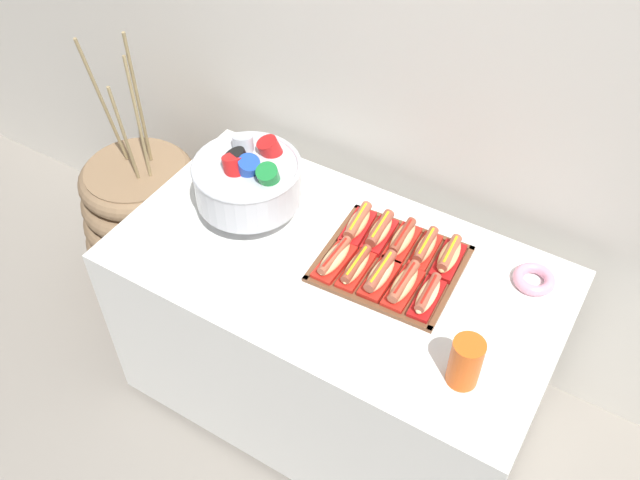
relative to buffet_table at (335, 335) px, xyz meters
name	(u,v)px	position (x,y,z in m)	size (l,w,h in m)	color
ground_plane	(333,397)	(0.00, 0.00, -0.39)	(10.00, 10.00, 0.00)	gray
back_wall	(431,20)	(0.00, 0.53, 0.91)	(6.00, 0.10, 2.60)	silver
buffet_table	(335,335)	(0.00, 0.00, 0.00)	(1.36, 0.74, 0.75)	white
floor_vase	(149,226)	(-0.97, 0.15, -0.11)	(0.53, 0.53, 1.17)	#896B4C
serving_tray	(390,264)	(0.14, 0.08, 0.36)	(0.42, 0.38, 0.01)	brown
hot_dog_0	(333,258)	(0.00, -0.01, 0.39)	(0.07, 0.17, 0.06)	red
hot_dog_1	(356,267)	(0.07, -0.01, 0.39)	(0.06, 0.17, 0.06)	red
hot_dog_2	(380,275)	(0.15, 0.00, 0.39)	(0.07, 0.17, 0.06)	red
hot_dog_3	(403,285)	(0.22, 0.00, 0.39)	(0.07, 0.17, 0.06)	red
hot_dog_4	(428,295)	(0.30, 0.00, 0.39)	(0.07, 0.16, 0.06)	#B21414
hot_dog_5	(358,223)	(-0.01, 0.15, 0.39)	(0.08, 0.17, 0.06)	red
hot_dog_6	(380,231)	(0.06, 0.16, 0.39)	(0.08, 0.16, 0.06)	red
hot_dog_7	(402,240)	(0.14, 0.16, 0.39)	(0.07, 0.17, 0.06)	red
hot_dog_8	(425,248)	(0.21, 0.16, 0.39)	(0.07, 0.16, 0.06)	red
hot_dog_9	(449,256)	(0.29, 0.17, 0.39)	(0.08, 0.16, 0.06)	#B21414
punch_bowl	(249,180)	(-0.34, 0.05, 0.50)	(0.34, 0.34, 0.26)	silver
cup_stack	(465,362)	(0.48, -0.18, 0.43)	(0.08, 0.08, 0.15)	#EA5B19
donut	(534,279)	(0.53, 0.23, 0.37)	(0.12, 0.12, 0.03)	pink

